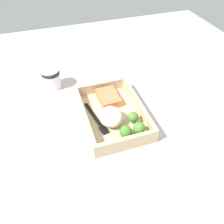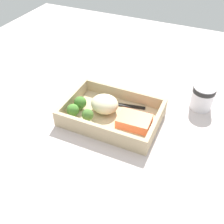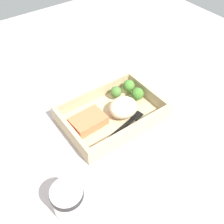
{
  "view_description": "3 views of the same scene",
  "coord_description": "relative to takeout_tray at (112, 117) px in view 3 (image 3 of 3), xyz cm",
  "views": [
    {
      "loc": [
        49.22,
        -16.06,
        53.23
      ],
      "look_at": [
        0.0,
        0.0,
        2.7
      ],
      "focal_mm": 35.0,
      "sensor_mm": 36.0,
      "label": 1
    },
    {
      "loc": [
        -24.29,
        54.31,
        53.7
      ],
      "look_at": [
        0.0,
        0.0,
        2.7
      ],
      "focal_mm": 42.0,
      "sensor_mm": 36.0,
      "label": 2
    },
    {
      "loc": [
        -30.94,
        -42.77,
        56.57
      ],
      "look_at": [
        0.0,
        0.0,
        2.7
      ],
      "focal_mm": 42.0,
      "sensor_mm": 36.0,
      "label": 3
    }
  ],
  "objects": [
    {
      "name": "ground_plane",
      "position": [
        0.0,
        0.0,
        -1.6
      ],
      "size": [
        160.0,
        160.0,
        2.0
      ],
      "primitive_type": "cube",
      "color": "beige"
    },
    {
      "name": "takeout_tray",
      "position": [
        0.0,
        0.0,
        0.0
      ],
      "size": [
        28.43,
        19.71,
        1.2
      ],
      "primitive_type": "cube",
      "color": "tan",
      "rests_on": "ground_plane"
    },
    {
      "name": "tray_rim",
      "position": [
        0.0,
        0.0,
        2.6
      ],
      "size": [
        28.43,
        19.71,
        3.99
      ],
      "color": "tan",
      "rests_on": "takeout_tray"
    },
    {
      "name": "salmon_fillet",
      "position": [
        -7.46,
        1.0,
        2.02
      ],
      "size": [
        9.77,
        7.09,
        2.83
      ],
      "primitive_type": "cube",
      "rotation": [
        0.0,
        0.0,
        0.04
      ],
      "color": "#F47347",
      "rests_on": "takeout_tray"
    },
    {
      "name": "mashed_potatoes",
      "position": [
        3.03,
        -1.3,
        3.23
      ],
      "size": [
        8.48,
        7.6,
        5.26
      ],
      "primitive_type": "ellipsoid",
      "color": "beige",
      "rests_on": "takeout_tray"
    },
    {
      "name": "broccoli_floret_1",
      "position": [
        5.35,
        5.31,
        3.17
      ],
      "size": [
        3.48,
        3.48,
        4.43
      ],
      "color": "#739E5C",
      "rests_on": "takeout_tray"
    },
    {
      "name": "broccoli_floret_2",
      "position": [
        10.26,
        0.97,
        3.03
      ],
      "size": [
        3.86,
        3.86,
        4.45
      ],
      "color": "#82A85D",
      "rests_on": "takeout_tray"
    },
    {
      "name": "broccoli_floret_3",
      "position": [
        10.32,
        5.24,
        3.24
      ],
      "size": [
        3.7,
        3.7,
        4.62
      ],
      "color": "#75A153",
      "rests_on": "takeout_tray"
    },
    {
      "name": "fork",
      "position": [
        0.69,
        -5.47,
        0.82
      ],
      "size": [
        15.82,
        4.66,
        0.44
      ],
      "color": "black",
      "rests_on": "takeout_tray"
    },
    {
      "name": "paper_cup",
      "position": [
        -23.57,
        -16.8,
        3.8
      ],
      "size": [
        6.99,
        6.99,
        7.89
      ],
      "color": "white",
      "rests_on": "ground_plane"
    },
    {
      "name": "receipt_slip",
      "position": [
        25.55,
        -2.47,
        -0.48
      ],
      "size": [
        11.78,
        16.05,
        0.24
      ],
      "primitive_type": "cube",
      "rotation": [
        0.0,
        0.0,
        0.28
      ],
      "color": "white",
      "rests_on": "ground_plane"
    }
  ]
}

